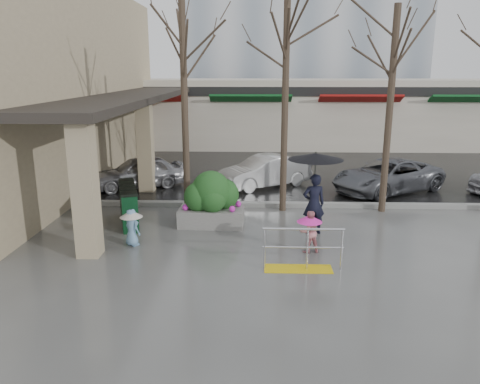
# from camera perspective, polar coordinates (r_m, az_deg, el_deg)

# --- Properties ---
(ground) EXTENTS (120.00, 120.00, 0.00)m
(ground) POSITION_cam_1_polar(r_m,az_deg,el_deg) (12.35, 0.53, -7.03)
(ground) COLOR #51514F
(ground) RESTS_ON ground
(street_asphalt) EXTENTS (120.00, 36.00, 0.01)m
(street_asphalt) POSITION_cam_1_polar(r_m,az_deg,el_deg) (33.78, 1.40, 6.92)
(street_asphalt) COLOR black
(street_asphalt) RESTS_ON ground
(curb) EXTENTS (120.00, 0.30, 0.15)m
(curb) POSITION_cam_1_polar(r_m,az_deg,el_deg) (16.11, 0.86, -1.51)
(curb) COLOR gray
(curb) RESTS_ON ground
(near_building) EXTENTS (6.00, 18.00, 8.00)m
(near_building) POSITION_cam_1_polar(r_m,az_deg,el_deg) (21.56, -24.13, 11.93)
(near_building) COLOR tan
(near_building) RESTS_ON ground
(canopy_slab) EXTENTS (2.80, 18.00, 0.25)m
(canopy_slab) POSITION_cam_1_polar(r_m,az_deg,el_deg) (20.14, -12.97, 11.64)
(canopy_slab) COLOR #2D2823
(canopy_slab) RESTS_ON pillar_front
(pillar_front) EXTENTS (0.55, 0.55, 3.50)m
(pillar_front) POSITION_cam_1_polar(r_m,az_deg,el_deg) (12.06, -18.37, 0.42)
(pillar_front) COLOR tan
(pillar_front) RESTS_ON ground
(pillar_back) EXTENTS (0.55, 0.55, 3.50)m
(pillar_back) POSITION_cam_1_polar(r_m,az_deg,el_deg) (18.18, -11.45, 5.48)
(pillar_back) COLOR tan
(pillar_back) RESTS_ON ground
(storefront_row) EXTENTS (34.00, 6.74, 4.00)m
(storefront_row) POSITION_cam_1_polar(r_m,az_deg,el_deg) (29.60, 5.30, 9.67)
(storefront_row) COLOR beige
(storefront_row) RESTS_ON ground
(handrail) EXTENTS (1.90, 0.50, 1.03)m
(handrail) POSITION_cam_1_polar(r_m,az_deg,el_deg) (11.15, 7.46, -7.54)
(handrail) COLOR yellow
(handrail) RESTS_ON ground
(tree_west) EXTENTS (3.20, 3.20, 6.80)m
(tree_west) POSITION_cam_1_polar(r_m,az_deg,el_deg) (15.25, -6.95, 16.52)
(tree_west) COLOR #382B21
(tree_west) RESTS_ON ground
(tree_midwest) EXTENTS (3.20, 3.20, 7.00)m
(tree_midwest) POSITION_cam_1_polar(r_m,az_deg,el_deg) (15.11, 5.68, 17.14)
(tree_midwest) COLOR #382B21
(tree_midwest) RESTS_ON ground
(tree_mideast) EXTENTS (3.20, 3.20, 6.50)m
(tree_mideast) POSITION_cam_1_polar(r_m,az_deg,el_deg) (15.66, 18.22, 15.05)
(tree_mideast) COLOR #382B21
(tree_mideast) RESTS_ON ground
(woman) EXTENTS (1.56, 1.56, 2.38)m
(woman) POSITION_cam_1_polar(r_m,az_deg,el_deg) (13.27, 9.09, 1.29)
(woman) COLOR black
(woman) RESTS_ON ground
(child_pink) EXTENTS (0.66, 0.66, 1.11)m
(child_pink) POSITION_cam_1_polar(r_m,az_deg,el_deg) (12.11, 8.44, -4.42)
(child_pink) COLOR #D5828C
(child_pink) RESTS_ON ground
(child_blue) EXTENTS (0.60, 0.60, 1.02)m
(child_blue) POSITION_cam_1_polar(r_m,az_deg,el_deg) (12.75, -13.07, -3.76)
(child_blue) COLOR #6F9BC5
(child_blue) RESTS_ON ground
(planter) EXTENTS (1.97, 1.14, 1.69)m
(planter) POSITION_cam_1_polar(r_m,az_deg,el_deg) (13.99, -3.49, -0.94)
(planter) COLOR gray
(planter) RESTS_ON ground
(news_boxes) EXTENTS (1.10, 2.16, 1.18)m
(news_boxes) POSITION_cam_1_polar(r_m,az_deg,el_deg) (14.64, -13.44, -1.49)
(news_boxes) COLOR #0D3B1D
(news_boxes) RESTS_ON ground
(car_a) EXTENTS (3.98, 2.95, 1.26)m
(car_a) POSITION_cam_1_polar(r_m,az_deg,el_deg) (18.99, -12.29, 2.38)
(car_a) COLOR #A3A3A8
(car_a) RESTS_ON ground
(car_b) EXTENTS (3.94, 3.18, 1.26)m
(car_b) POSITION_cam_1_polar(r_m,az_deg,el_deg) (18.71, 3.02, 2.51)
(car_b) COLOR silver
(car_b) RESTS_ON ground
(car_c) EXTENTS (4.96, 4.15, 1.26)m
(car_c) POSITION_cam_1_polar(r_m,az_deg,el_deg) (18.79, 17.55, 1.90)
(car_c) COLOR slate
(car_c) RESTS_ON ground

